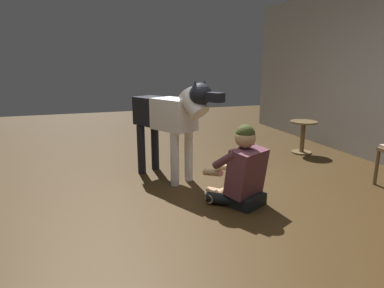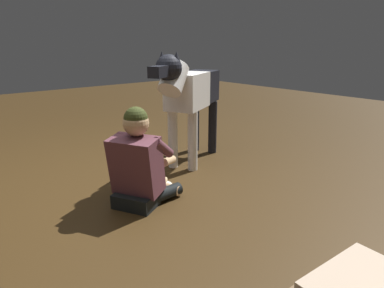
{
  "view_description": "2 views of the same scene",
  "coord_description": "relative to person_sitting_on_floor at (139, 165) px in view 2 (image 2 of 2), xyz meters",
  "views": [
    {
      "loc": [
        2.83,
        -1.04,
        1.44
      ],
      "look_at": [
        -0.63,
        0.11,
        0.54
      ],
      "focal_mm": 31.3,
      "sensor_mm": 36.0,
      "label": 1
    },
    {
      "loc": [
        1.27,
        2.74,
        1.33
      ],
      "look_at": [
        -0.68,
        0.44,
        0.4
      ],
      "focal_mm": 31.26,
      "sensor_mm": 36.0,
      "label": 2
    }
  ],
  "objects": [
    {
      "name": "person_sitting_on_floor",
      "position": [
        0.0,
        0.0,
        0.0
      ],
      "size": [
        0.71,
        0.63,
        0.84
      ],
      "color": "black",
      "rests_on": "ground"
    },
    {
      "name": "large_dog",
      "position": [
        -0.96,
        -0.5,
        0.45
      ],
      "size": [
        1.4,
        0.81,
        1.24
      ],
      "color": "silver",
      "rests_on": "ground"
    },
    {
      "name": "hot_dog_on_plate",
      "position": [
        -0.34,
        -0.17,
        -0.32
      ],
      "size": [
        0.2,
        0.2,
        0.06
      ],
      "color": "white",
      "rests_on": "ground"
    },
    {
      "name": "ground_plane",
      "position": [
        0.09,
        -0.47,
        -0.34
      ],
      "size": [
        14.4,
        14.4,
        0.0
      ],
      "primitive_type": "plane",
      "color": "#3B2812"
    }
  ]
}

